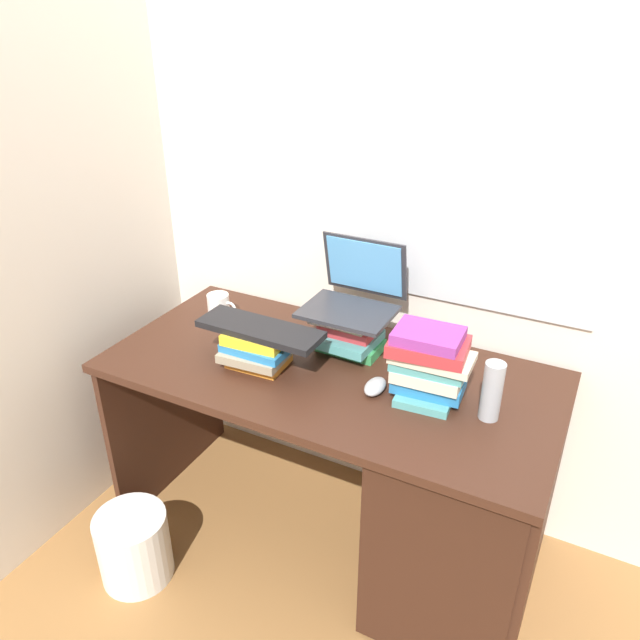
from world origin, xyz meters
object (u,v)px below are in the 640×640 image
at_px(book_stack_keyboard_riser, 258,348).
at_px(mug, 219,307).
at_px(book_stack_tall, 348,332).
at_px(laptop, 355,292).
at_px(book_stack_side, 429,364).
at_px(computer_mouse, 375,386).
at_px(desk, 429,490).
at_px(wastebasket, 134,546).
at_px(keyboard, 260,329).
at_px(water_bottle, 492,391).

relative_size(book_stack_keyboard_riser, mug, 1.88).
distance_m(book_stack_tall, laptop, 0.14).
relative_size(book_stack_side, computer_mouse, 2.48).
relative_size(desk, computer_mouse, 14.30).
relative_size(book_stack_keyboard_riser, laptop, 0.75).
distance_m(book_stack_side, mug, 0.88).
height_order(desk, wastebasket, desk).
bearing_deg(desk, keyboard, -175.30).
bearing_deg(mug, keyboard, -33.15).
distance_m(computer_mouse, wastebasket, 1.04).
distance_m(book_stack_tall, book_stack_side, 0.37).
height_order(book_stack_tall, keyboard, keyboard).
bearing_deg(computer_mouse, book_stack_keyboard_riser, -176.04).
bearing_deg(wastebasket, book_stack_tall, 49.49).
bearing_deg(desk, book_stack_side, 158.22).
height_order(laptop, keyboard, laptop).
relative_size(book_stack_tall, wastebasket, 0.94).
bearing_deg(mug, book_stack_keyboard_riser, -34.34).
xyz_separation_m(laptop, mug, (-0.53, -0.06, -0.15)).
bearing_deg(book_stack_keyboard_riser, book_stack_tall, 43.93).
height_order(keyboard, water_bottle, water_bottle).
bearing_deg(book_stack_tall, book_stack_keyboard_riser, -136.07).
relative_size(desk, water_bottle, 8.12).
relative_size(computer_mouse, water_bottle, 0.57).
bearing_deg(computer_mouse, desk, 7.09).
distance_m(book_stack_tall, computer_mouse, 0.27).
bearing_deg(desk, water_bottle, 1.58).
xyz_separation_m(desk, book_stack_side, (-0.05, 0.02, 0.46)).
xyz_separation_m(book_stack_side, computer_mouse, (-0.15, -0.04, -0.10)).
distance_m(desk, mug, 1.01).
xyz_separation_m(book_stack_tall, computer_mouse, (0.18, -0.19, -0.05)).
bearing_deg(laptop, water_bottle, -22.23).
bearing_deg(wastebasket, computer_mouse, 31.03).
xyz_separation_m(book_stack_side, water_bottle, (0.19, -0.01, -0.03)).
bearing_deg(book_stack_keyboard_riser, mug, 145.66).
bearing_deg(book_stack_tall, wastebasket, -130.51).
relative_size(book_stack_side, water_bottle, 1.41).
xyz_separation_m(desk, book_stack_tall, (-0.38, 0.17, 0.41)).
relative_size(water_bottle, wastebasket, 0.69).
height_order(desk, mug, mug).
height_order(laptop, water_bottle, laptop).
xyz_separation_m(desk, book_stack_keyboard_riser, (-0.60, -0.05, 0.40)).
bearing_deg(book_stack_keyboard_riser, water_bottle, 4.31).
relative_size(desk, wastebasket, 5.61).
relative_size(book_stack_tall, book_stack_side, 0.97).
xyz_separation_m(desk, computer_mouse, (-0.20, -0.02, 0.36)).
distance_m(desk, computer_mouse, 0.41).
bearing_deg(laptop, keyboard, -128.28).
distance_m(desk, book_stack_tall, 0.58).
xyz_separation_m(mug, water_bottle, (1.06, -0.16, 0.04)).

